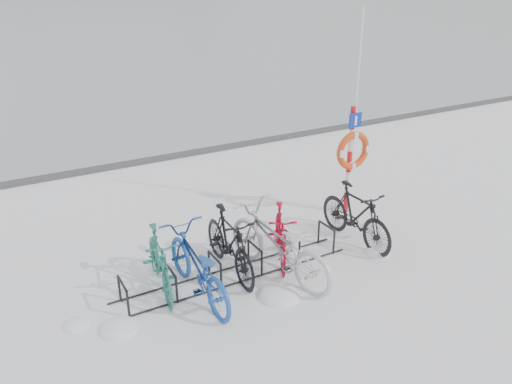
% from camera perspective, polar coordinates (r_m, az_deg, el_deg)
% --- Properties ---
extents(ground, '(900.00, 900.00, 0.00)m').
position_cam_1_polar(ground, '(8.15, -2.35, -9.50)').
color(ground, white).
rests_on(ground, ground).
extents(quay_edge, '(400.00, 0.25, 0.10)m').
position_cam_1_polar(quay_edge, '(13.15, -14.34, 3.15)').
color(quay_edge, '#3F3F42').
rests_on(quay_edge, ground).
extents(bike_rack, '(4.00, 0.48, 0.46)m').
position_cam_1_polar(bike_rack, '(8.05, -2.37, -8.42)').
color(bike_rack, black).
rests_on(bike_rack, ground).
extents(lifebuoy_station, '(0.77, 0.22, 3.98)m').
position_cam_1_polar(lifebuoy_station, '(9.86, 10.96, 4.68)').
color(lifebuoy_station, red).
rests_on(lifebuoy_station, ground).
extents(bike_0, '(0.69, 1.70, 0.99)m').
position_cam_1_polar(bike_0, '(7.73, -10.99, -7.60)').
color(bike_0, '#216D5E').
rests_on(bike_0, ground).
extents(bike_1, '(0.75, 2.03, 1.06)m').
position_cam_1_polar(bike_1, '(7.47, -6.78, -8.21)').
color(bike_1, '#1D4A9F').
rests_on(bike_1, ground).
extents(bike_2, '(0.61, 1.85, 1.09)m').
position_cam_1_polar(bike_2, '(8.00, -3.08, -5.61)').
color(bike_2, black).
rests_on(bike_2, ground).
extents(bike_3, '(1.24, 2.34, 1.17)m').
position_cam_1_polar(bike_3, '(7.88, 2.51, -5.77)').
color(bike_3, silver).
rests_on(bike_3, ground).
extents(bike_4, '(1.12, 1.61, 0.95)m').
position_cam_1_polar(bike_4, '(8.38, 2.81, -4.74)').
color(bike_4, '#AF0722').
rests_on(bike_4, ground).
extents(bike_5, '(0.56, 1.83, 1.10)m').
position_cam_1_polar(bike_5, '(9.07, 11.34, -2.41)').
color(bike_5, black).
rests_on(bike_5, ground).
extents(snow_drifts, '(5.96, 2.17, 0.23)m').
position_cam_1_polar(snow_drifts, '(8.09, -0.08, -9.73)').
color(snow_drifts, white).
rests_on(snow_drifts, ground).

